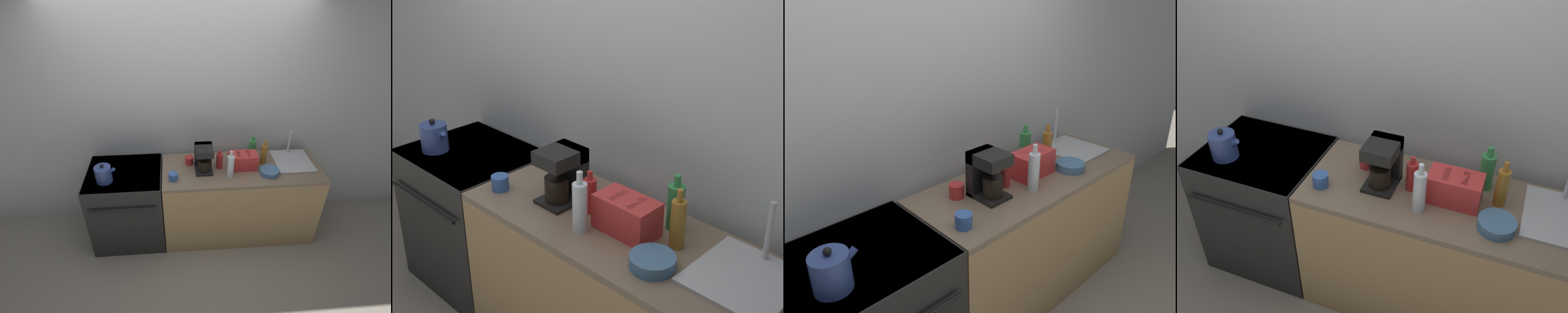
# 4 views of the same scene
# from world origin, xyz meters

# --- Properties ---
(wall_back) EXTENTS (8.00, 0.05, 2.60)m
(wall_back) POSITION_xyz_m (0.00, 0.71, 1.30)
(wall_back) COLOR silver
(wall_back) RESTS_ON ground_plane
(stove) EXTENTS (0.77, 0.69, 0.89)m
(stove) POSITION_xyz_m (-0.63, 0.33, 0.46)
(stove) COLOR black
(stove) RESTS_ON ground_plane
(counter_block) EXTENTS (1.66, 0.63, 0.89)m
(counter_block) POSITION_xyz_m (0.59, 0.31, 0.45)
(counter_block) COLOR tan
(counter_block) RESTS_ON ground_plane
(kettle) EXTENTS (0.20, 0.16, 0.20)m
(kettle) POSITION_xyz_m (-0.80, 0.20, 0.98)
(kettle) COLOR #33478C
(kettle) RESTS_ON stove
(toaster) EXTENTS (0.29, 0.16, 0.17)m
(toaster) POSITION_xyz_m (0.60, 0.32, 0.98)
(toaster) COLOR red
(toaster) RESTS_ON counter_block
(coffee_maker) EXTENTS (0.18, 0.22, 0.28)m
(coffee_maker) POSITION_xyz_m (0.19, 0.32, 1.04)
(coffee_maker) COLOR black
(coffee_maker) RESTS_ON counter_block
(sink_tray) EXTENTS (0.39, 0.42, 0.28)m
(sink_tray) POSITION_xyz_m (1.15, 0.39, 0.91)
(sink_tray) COLOR #B7B7BC
(sink_tray) RESTS_ON counter_block
(bottle_amber) EXTENTS (0.07, 0.07, 0.28)m
(bottle_amber) POSITION_xyz_m (0.83, 0.38, 1.01)
(bottle_amber) COLOR #9E6B23
(bottle_amber) RESTS_ON counter_block
(bottle_red) EXTENTS (0.07, 0.07, 0.21)m
(bottle_red) POSITION_xyz_m (0.36, 0.33, 0.98)
(bottle_red) COLOR #B72828
(bottle_red) RESTS_ON counter_block
(bottle_clear) EXTENTS (0.07, 0.07, 0.30)m
(bottle_clear) POSITION_xyz_m (0.44, 0.18, 1.02)
(bottle_clear) COLOR silver
(bottle_clear) RESTS_ON counter_block
(bottle_green) EXTENTS (0.08, 0.08, 0.27)m
(bottle_green) POSITION_xyz_m (0.73, 0.50, 1.01)
(bottle_green) COLOR #338C47
(bottle_green) RESTS_ON counter_block
(cup_red) EXTENTS (0.09, 0.09, 0.08)m
(cup_red) POSITION_xyz_m (0.05, 0.43, 0.94)
(cup_red) COLOR red
(cup_red) RESTS_ON counter_block
(cup_blue) EXTENTS (0.09, 0.09, 0.08)m
(cup_blue) POSITION_xyz_m (-0.13, 0.16, 0.93)
(cup_blue) COLOR #3860B2
(cup_blue) RESTS_ON counter_block
(bowl) EXTENTS (0.19, 0.19, 0.06)m
(bowl) POSITION_xyz_m (0.85, 0.19, 0.92)
(bowl) COLOR teal
(bowl) RESTS_ON counter_block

